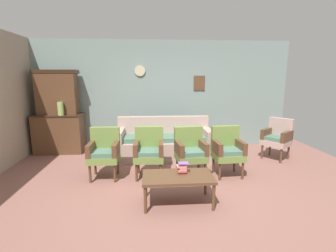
% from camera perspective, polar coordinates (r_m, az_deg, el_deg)
% --- Properties ---
extents(ground_plane, '(7.68, 7.68, 0.00)m').
position_cam_1_polar(ground_plane, '(4.12, 1.38, -14.45)').
color(ground_plane, '#84564C').
extents(wall_back_with_decor, '(6.40, 0.09, 2.70)m').
position_cam_1_polar(wall_back_with_decor, '(6.36, -0.94, 7.26)').
color(wall_back_with_decor, gray).
rests_on(wall_back_with_decor, ground).
extents(side_cabinet, '(1.16, 0.55, 0.93)m').
position_cam_1_polar(side_cabinet, '(6.47, -23.83, -1.56)').
color(side_cabinet, brown).
rests_on(side_cabinet, ground).
extents(cabinet_upper_hutch, '(0.99, 0.38, 1.03)m').
position_cam_1_polar(cabinet_upper_hutch, '(6.42, -24.29, 7.21)').
color(cabinet_upper_hutch, brown).
rests_on(cabinet_upper_hutch, side_cabinet).
extents(vase_on_cabinet, '(0.13, 0.13, 0.31)m').
position_cam_1_polar(vase_on_cabinet, '(6.16, -23.62, 3.71)').
color(vase_on_cabinet, '#99B763').
rests_on(vase_on_cabinet, side_cabinet).
extents(floral_couch, '(2.11, 0.83, 0.90)m').
position_cam_1_polar(floral_couch, '(5.57, -0.95, -4.03)').
color(floral_couch, tan).
rests_on(floral_couch, ground).
extents(armchair_row_middle, '(0.53, 0.50, 0.90)m').
position_cam_1_polar(armchair_row_middle, '(4.56, -14.56, -5.54)').
color(armchair_row_middle, olive).
rests_on(armchair_row_middle, ground).
extents(armchair_near_cabinet, '(0.54, 0.51, 0.90)m').
position_cam_1_polar(armchair_near_cabinet, '(4.48, -4.43, -5.52)').
color(armchair_near_cabinet, olive).
rests_on(armchair_near_cabinet, ground).
extents(armchair_by_doorway, '(0.57, 0.55, 0.90)m').
position_cam_1_polar(armchair_by_doorway, '(4.49, 5.19, -5.51)').
color(armchair_by_doorway, olive).
rests_on(armchair_by_doorway, ground).
extents(armchair_near_couch_end, '(0.54, 0.51, 0.90)m').
position_cam_1_polar(armchair_near_couch_end, '(4.66, 13.58, -5.16)').
color(armchair_near_couch_end, olive).
rests_on(armchair_near_couch_end, ground).
extents(wingback_chair_by_fireplace, '(0.71, 0.71, 0.90)m').
position_cam_1_polar(wingback_chair_by_fireplace, '(5.95, 24.01, -2.29)').
color(wingback_chair_by_fireplace, tan).
rests_on(wingback_chair_by_fireplace, ground).
extents(coffee_table, '(1.00, 0.56, 0.42)m').
position_cam_1_polar(coffee_table, '(3.57, 2.30, -12.04)').
color(coffee_table, brown).
rests_on(coffee_table, ground).
extents(book_stack_on_table, '(0.17, 0.11, 0.16)m').
position_cam_1_polar(book_stack_on_table, '(3.61, 3.35, -9.62)').
color(book_stack_on_table, '#E14652').
rests_on(book_stack_on_table, coffee_table).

